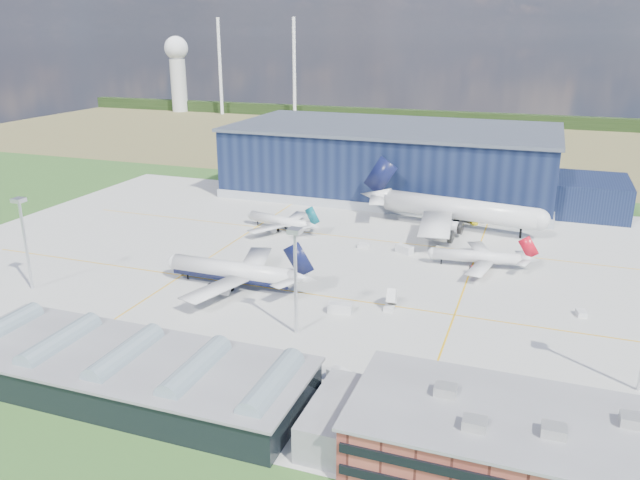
% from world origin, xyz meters
% --- Properties ---
extents(ground, '(600.00, 600.00, 0.00)m').
position_xyz_m(ground, '(0.00, 0.00, 0.00)').
color(ground, '#2C5720').
rests_on(ground, ground).
extents(apron, '(220.00, 160.00, 0.08)m').
position_xyz_m(apron, '(0.00, 10.00, 0.03)').
color(apron, '#AAA9A4').
rests_on(apron, ground).
extents(farmland, '(600.00, 220.00, 0.01)m').
position_xyz_m(farmland, '(0.00, 220.00, 0.00)').
color(farmland, olive).
rests_on(farmland, ground).
extents(treeline, '(600.00, 8.00, 8.00)m').
position_xyz_m(treeline, '(0.00, 300.00, 4.00)').
color(treeline, black).
rests_on(treeline, ground).
extents(horizon_dressing, '(440.20, 18.00, 70.00)m').
position_xyz_m(horizon_dressing, '(-191.30, 294.39, 34.20)').
color(horizon_dressing, white).
rests_on(horizon_dressing, ground).
extents(hangar, '(145.00, 62.00, 26.10)m').
position_xyz_m(hangar, '(2.81, 94.80, 11.62)').
color(hangar, '#0F1733').
rests_on(hangar, ground).
extents(ops_building, '(46.00, 23.00, 10.90)m').
position_xyz_m(ops_building, '(55.01, -60.00, 4.79)').
color(ops_building, maroon).
rests_on(ops_building, ground).
extents(glass_concourse, '(78.00, 23.00, 8.60)m').
position_xyz_m(glass_concourse, '(-6.45, -60.00, 3.69)').
color(glass_concourse, black).
rests_on(glass_concourse, ground).
extents(light_mast_west, '(2.60, 2.60, 23.00)m').
position_xyz_m(light_mast_west, '(-60.00, -30.00, 15.43)').
color(light_mast_west, silver).
rests_on(light_mast_west, ground).
extents(light_mast_center, '(2.60, 2.60, 23.00)m').
position_xyz_m(light_mast_center, '(10.00, -30.00, 15.43)').
color(light_mast_center, silver).
rests_on(light_mast_center, ground).
extents(airliner_navy, '(41.28, 40.40, 13.30)m').
position_xyz_m(airliner_navy, '(-14.31, -12.00, 6.65)').
color(airliner_navy, silver).
rests_on(airliner_navy, ground).
extents(airliner_red, '(32.06, 31.49, 9.56)m').
position_xyz_m(airliner_red, '(41.01, 22.00, 4.78)').
color(airliner_red, silver).
rests_on(airliner_red, ground).
extents(airliner_widebody, '(71.46, 70.33, 20.41)m').
position_xyz_m(airliner_widebody, '(31.51, 55.00, 10.20)').
color(airliner_widebody, silver).
rests_on(airliner_widebody, ground).
extents(airliner_regional, '(34.66, 34.20, 9.38)m').
position_xyz_m(airliner_regional, '(-21.78, 34.82, 4.69)').
color(airliner_regional, silver).
rests_on(airliner_regional, ground).
extents(gse_tug_a, '(3.35, 4.03, 1.45)m').
position_xyz_m(gse_tug_a, '(15.87, -16.52, 0.72)').
color(gse_tug_a, yellow).
rests_on(gse_tug_a, ground).
extents(gse_van_a, '(5.61, 3.10, 2.32)m').
position_xyz_m(gse_van_a, '(15.59, -17.58, 1.16)').
color(gse_van_a, silver).
rests_on(gse_van_a, ground).
extents(gse_cart_a, '(2.59, 3.33, 1.28)m').
position_xyz_m(gse_cart_a, '(66.54, -0.71, 0.64)').
color(gse_cart_a, silver).
rests_on(gse_cart_a, ground).
extents(gse_van_b, '(5.62, 4.52, 2.35)m').
position_xyz_m(gse_van_b, '(20.45, 26.54, 1.17)').
color(gse_van_b, silver).
rests_on(gse_van_b, ground).
extents(gse_tug_c, '(2.90, 3.46, 1.30)m').
position_xyz_m(gse_tug_c, '(35.78, 62.00, 0.65)').
color(gse_tug_c, yellow).
rests_on(gse_tug_c, ground).
extents(gse_cart_b, '(3.37, 2.43, 1.37)m').
position_xyz_m(gse_cart_b, '(8.31, 26.99, 0.69)').
color(gse_cart_b, silver).
rests_on(gse_cart_b, ground).
extents(gse_van_c, '(6.18, 4.63, 2.68)m').
position_xyz_m(gse_van_c, '(25.40, -46.00, 1.34)').
color(gse_van_c, silver).
rests_on(gse_van_c, ground).
extents(airstair, '(2.56, 5.19, 3.19)m').
position_xyz_m(airstair, '(25.69, -10.28, 1.60)').
color(airstair, silver).
rests_on(airstair, ground).
extents(car_a, '(3.79, 1.55, 1.29)m').
position_xyz_m(car_a, '(29.45, -48.00, 0.64)').
color(car_a, '#99999E').
rests_on(car_a, ground).
extents(car_b, '(3.84, 2.51, 1.20)m').
position_xyz_m(car_b, '(24.59, -48.00, 0.60)').
color(car_b, '#99999E').
rests_on(car_b, ground).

